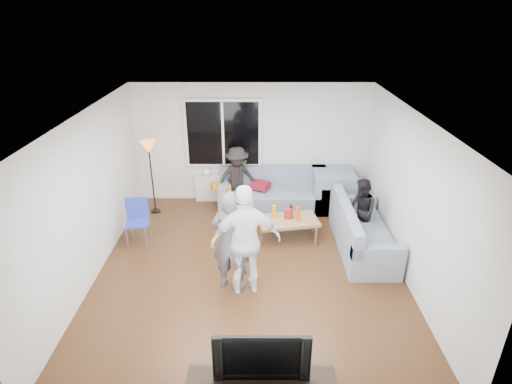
{
  "coord_description": "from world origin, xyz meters",
  "views": [
    {
      "loc": [
        0.11,
        -5.75,
        4.08
      ],
      "look_at": [
        0.1,
        0.6,
        1.15
      ],
      "focal_mm": 29.0,
      "sensor_mm": 36.0,
      "label": 1
    }
  ],
  "objects_px": {
    "coffee_table": "(288,229)",
    "sofa_right_section": "(364,228)",
    "player_left": "(231,241)",
    "player_right": "(246,241)",
    "sofa_back_section": "(273,190)",
    "spectator_back": "(237,178)",
    "spectator_right": "(361,211)",
    "floor_lamp": "(152,178)",
    "television": "(262,351)",
    "side_chair": "(138,223)"
  },
  "relations": [
    {
      "from": "player_left",
      "to": "floor_lamp",
      "type": "bearing_deg",
      "value": -41.36
    },
    {
      "from": "spectator_back",
      "to": "player_right",
      "type": "bearing_deg",
      "value": -103.93
    },
    {
      "from": "player_left",
      "to": "player_right",
      "type": "bearing_deg",
      "value": 174.02
    },
    {
      "from": "sofa_back_section",
      "to": "player_right",
      "type": "bearing_deg",
      "value": -100.26
    },
    {
      "from": "sofa_right_section",
      "to": "spectator_right",
      "type": "height_order",
      "value": "spectator_right"
    },
    {
      "from": "sofa_back_section",
      "to": "spectator_back",
      "type": "xyz_separation_m",
      "value": [
        -0.76,
        0.03,
        0.26
      ]
    },
    {
      "from": "player_left",
      "to": "spectator_right",
      "type": "distance_m",
      "value": 2.7
    },
    {
      "from": "sofa_right_section",
      "to": "spectator_back",
      "type": "xyz_separation_m",
      "value": [
        -2.32,
        1.67,
        0.26
      ]
    },
    {
      "from": "player_left",
      "to": "player_right",
      "type": "xyz_separation_m",
      "value": [
        0.23,
        -0.08,
        0.06
      ]
    },
    {
      "from": "spectator_right",
      "to": "spectator_back",
      "type": "bearing_deg",
      "value": -133.87
    },
    {
      "from": "player_left",
      "to": "coffee_table",
      "type": "bearing_deg",
      "value": -109.87
    },
    {
      "from": "sofa_back_section",
      "to": "player_left",
      "type": "xyz_separation_m",
      "value": [
        -0.73,
        -2.72,
        0.4
      ]
    },
    {
      "from": "sofa_back_section",
      "to": "spectator_right",
      "type": "height_order",
      "value": "spectator_right"
    },
    {
      "from": "floor_lamp",
      "to": "spectator_right",
      "type": "bearing_deg",
      "value": -15.65
    },
    {
      "from": "player_right",
      "to": "television",
      "type": "height_order",
      "value": "player_right"
    },
    {
      "from": "side_chair",
      "to": "floor_lamp",
      "type": "xyz_separation_m",
      "value": [
        0.0,
        1.28,
        0.35
      ]
    },
    {
      "from": "floor_lamp",
      "to": "spectator_back",
      "type": "bearing_deg",
      "value": 6.74
    },
    {
      "from": "sofa_back_section",
      "to": "spectator_back",
      "type": "bearing_deg",
      "value": 177.75
    },
    {
      "from": "floor_lamp",
      "to": "coffee_table",
      "type": "bearing_deg",
      "value": -21.51
    },
    {
      "from": "coffee_table",
      "to": "sofa_back_section",
      "type": "bearing_deg",
      "value": 100.59
    },
    {
      "from": "coffee_table",
      "to": "floor_lamp",
      "type": "relative_size",
      "value": 0.71
    },
    {
      "from": "sofa_back_section",
      "to": "floor_lamp",
      "type": "bearing_deg",
      "value": -175.97
    },
    {
      "from": "sofa_right_section",
      "to": "floor_lamp",
      "type": "xyz_separation_m",
      "value": [
        -4.07,
        1.46,
        0.36
      ]
    },
    {
      "from": "side_chair",
      "to": "floor_lamp",
      "type": "distance_m",
      "value": 1.33
    },
    {
      "from": "sofa_right_section",
      "to": "player_left",
      "type": "height_order",
      "value": "player_left"
    },
    {
      "from": "coffee_table",
      "to": "sofa_right_section",
      "type": "bearing_deg",
      "value": -16.0
    },
    {
      "from": "coffee_table",
      "to": "player_right",
      "type": "xyz_separation_m",
      "value": [
        -0.74,
        -1.54,
        0.68
      ]
    },
    {
      "from": "player_right",
      "to": "side_chair",
      "type": "bearing_deg",
      "value": -42.06
    },
    {
      "from": "player_right",
      "to": "spectator_right",
      "type": "xyz_separation_m",
      "value": [
        2.06,
        1.49,
        -0.28
      ]
    },
    {
      "from": "sofa_back_section",
      "to": "sofa_right_section",
      "type": "height_order",
      "value": "same"
    },
    {
      "from": "player_right",
      "to": "spectator_right",
      "type": "height_order",
      "value": "player_right"
    },
    {
      "from": "player_left",
      "to": "spectator_back",
      "type": "relative_size",
      "value": 1.2
    },
    {
      "from": "player_left",
      "to": "sofa_right_section",
      "type": "bearing_deg",
      "value": -141.02
    },
    {
      "from": "floor_lamp",
      "to": "player_left",
      "type": "relative_size",
      "value": 0.95
    },
    {
      "from": "sofa_right_section",
      "to": "television",
      "type": "distance_m",
      "value": 3.65
    },
    {
      "from": "sofa_right_section",
      "to": "player_right",
      "type": "height_order",
      "value": "player_right"
    },
    {
      "from": "spectator_right",
      "to": "television",
      "type": "bearing_deg",
      "value": -41.98
    },
    {
      "from": "coffee_table",
      "to": "spectator_back",
      "type": "xyz_separation_m",
      "value": [
        -1.0,
        1.29,
        0.49
      ]
    },
    {
      "from": "player_left",
      "to": "spectator_back",
      "type": "bearing_deg",
      "value": -75.71
    },
    {
      "from": "floor_lamp",
      "to": "sofa_back_section",
      "type": "bearing_deg",
      "value": 4.03
    },
    {
      "from": "spectator_right",
      "to": "television",
      "type": "xyz_separation_m",
      "value": [
        -1.86,
        -3.45,
        0.13
      ]
    },
    {
      "from": "coffee_table",
      "to": "floor_lamp",
      "type": "height_order",
      "value": "floor_lamp"
    },
    {
      "from": "spectator_back",
      "to": "floor_lamp",
      "type": "bearing_deg",
      "value": 167.65
    },
    {
      "from": "sofa_right_section",
      "to": "spectator_right",
      "type": "distance_m",
      "value": 0.37
    },
    {
      "from": "floor_lamp",
      "to": "spectator_back",
      "type": "relative_size",
      "value": 1.14
    },
    {
      "from": "sofa_right_section",
      "to": "player_left",
      "type": "xyz_separation_m",
      "value": [
        -2.29,
        -1.08,
        0.4
      ]
    },
    {
      "from": "sofa_back_section",
      "to": "player_right",
      "type": "xyz_separation_m",
      "value": [
        -0.51,
        -2.8,
        0.46
      ]
    },
    {
      "from": "sofa_right_section",
      "to": "player_right",
      "type": "relative_size",
      "value": 1.13
    },
    {
      "from": "coffee_table",
      "to": "spectator_right",
      "type": "bearing_deg",
      "value": -2.47
    },
    {
      "from": "sofa_right_section",
      "to": "side_chair",
      "type": "relative_size",
      "value": 2.33
    }
  ]
}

